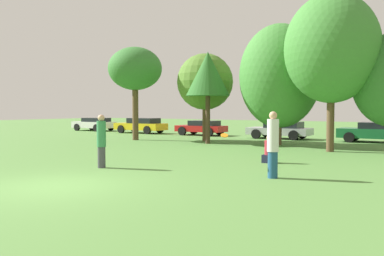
{
  "coord_description": "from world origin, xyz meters",
  "views": [
    {
      "loc": [
        8.92,
        -6.99,
        2.05
      ],
      "look_at": [
        1.37,
        4.42,
        1.41
      ],
      "focal_mm": 38.42,
      "sensor_mm": 36.0,
      "label": 1
    }
  ],
  "objects_px": {
    "frisbee": "(224,135)",
    "parked_car_red": "(202,127)",
    "tree_1": "(205,82)",
    "tree_4": "(332,49)",
    "bystander_sitting": "(269,151)",
    "parked_car_yellow": "(141,125)",
    "parked_car_silver": "(280,130)",
    "parked_car_green": "(376,132)",
    "tree_0": "(135,69)",
    "parked_car_white": "(94,124)",
    "tree_3": "(280,76)",
    "person_thrower": "(101,140)",
    "tree_2": "(208,74)",
    "person_catcher": "(273,144)"
  },
  "relations": [
    {
      "from": "person_thrower",
      "to": "bystander_sitting",
      "type": "relative_size",
      "value": 1.76
    },
    {
      "from": "person_thrower",
      "to": "bystander_sitting",
      "type": "distance_m",
      "value": 6.22
    },
    {
      "from": "tree_4",
      "to": "parked_car_white",
      "type": "bearing_deg",
      "value": 163.61
    },
    {
      "from": "parked_car_red",
      "to": "tree_3",
      "type": "bearing_deg",
      "value": 148.27
    },
    {
      "from": "parked_car_silver",
      "to": "parked_car_green",
      "type": "bearing_deg",
      "value": -178.65
    },
    {
      "from": "tree_1",
      "to": "tree_4",
      "type": "distance_m",
      "value": 8.66
    },
    {
      "from": "bystander_sitting",
      "to": "parked_car_silver",
      "type": "distance_m",
      "value": 12.84
    },
    {
      "from": "bystander_sitting",
      "to": "parked_car_yellow",
      "type": "bearing_deg",
      "value": 144.33
    },
    {
      "from": "parked_car_red",
      "to": "tree_2",
      "type": "bearing_deg",
      "value": 123.42
    },
    {
      "from": "tree_4",
      "to": "parked_car_red",
      "type": "bearing_deg",
      "value": 149.44
    },
    {
      "from": "person_catcher",
      "to": "parked_car_silver",
      "type": "distance_m",
      "value": 16.3
    },
    {
      "from": "tree_1",
      "to": "tree_4",
      "type": "bearing_deg",
      "value": -14.1
    },
    {
      "from": "person_thrower",
      "to": "tree_2",
      "type": "height_order",
      "value": "tree_2"
    },
    {
      "from": "tree_1",
      "to": "parked_car_red",
      "type": "relative_size",
      "value": 1.43
    },
    {
      "from": "bystander_sitting",
      "to": "tree_0",
      "type": "bearing_deg",
      "value": 153.65
    },
    {
      "from": "frisbee",
      "to": "parked_car_white",
      "type": "height_order",
      "value": "frisbee"
    },
    {
      "from": "parked_car_red",
      "to": "parked_car_silver",
      "type": "bearing_deg",
      "value": 177.69
    },
    {
      "from": "tree_2",
      "to": "parked_car_yellow",
      "type": "distance_m",
      "value": 12.04
    },
    {
      "from": "person_thrower",
      "to": "frisbee",
      "type": "relative_size",
      "value": 7.49
    },
    {
      "from": "tree_2",
      "to": "person_catcher",
      "type": "bearing_deg",
      "value": -49.52
    },
    {
      "from": "parked_car_red",
      "to": "tree_4",
      "type": "bearing_deg",
      "value": 148.13
    },
    {
      "from": "tree_3",
      "to": "tree_4",
      "type": "height_order",
      "value": "tree_4"
    },
    {
      "from": "tree_2",
      "to": "parked_car_silver",
      "type": "bearing_deg",
      "value": 71.08
    },
    {
      "from": "tree_0",
      "to": "parked_car_silver",
      "type": "relative_size",
      "value": 1.42
    },
    {
      "from": "frisbee",
      "to": "tree_3",
      "type": "distance_m",
      "value": 11.63
    },
    {
      "from": "bystander_sitting",
      "to": "parked_car_green",
      "type": "distance_m",
      "value": 12.5
    },
    {
      "from": "frisbee",
      "to": "parked_car_yellow",
      "type": "height_order",
      "value": "frisbee"
    },
    {
      "from": "parked_car_silver",
      "to": "person_thrower",
      "type": "bearing_deg",
      "value": 88.49
    },
    {
      "from": "bystander_sitting",
      "to": "parked_car_silver",
      "type": "height_order",
      "value": "parked_car_silver"
    },
    {
      "from": "parked_car_white",
      "to": "parked_car_green",
      "type": "distance_m",
      "value": 24.24
    },
    {
      "from": "person_thrower",
      "to": "tree_2",
      "type": "xyz_separation_m",
      "value": [
        -2.04,
        10.44,
        3.1
      ]
    },
    {
      "from": "tree_1",
      "to": "parked_car_white",
      "type": "distance_m",
      "value": 16.1
    },
    {
      "from": "tree_3",
      "to": "person_catcher",
      "type": "bearing_deg",
      "value": -69.39
    },
    {
      "from": "tree_1",
      "to": "parked_car_silver",
      "type": "bearing_deg",
      "value": 54.9
    },
    {
      "from": "frisbee",
      "to": "tree_2",
      "type": "relative_size",
      "value": 0.05
    },
    {
      "from": "tree_0",
      "to": "person_catcher",
      "type": "bearing_deg",
      "value": -34.16
    },
    {
      "from": "person_catcher",
      "to": "tree_4",
      "type": "bearing_deg",
      "value": -98.36
    },
    {
      "from": "parked_car_silver",
      "to": "parked_car_green",
      "type": "height_order",
      "value": "parked_car_green"
    },
    {
      "from": "bystander_sitting",
      "to": "parked_car_white",
      "type": "height_order",
      "value": "parked_car_white"
    },
    {
      "from": "tree_3",
      "to": "parked_car_yellow",
      "type": "relative_size",
      "value": 1.5
    },
    {
      "from": "bystander_sitting",
      "to": "parked_car_white",
      "type": "relative_size",
      "value": 0.26
    },
    {
      "from": "person_catcher",
      "to": "tree_3",
      "type": "bearing_deg",
      "value": -81.9
    },
    {
      "from": "person_thrower",
      "to": "person_catcher",
      "type": "distance_m",
      "value": 5.92
    },
    {
      "from": "tree_2",
      "to": "parked_car_green",
      "type": "distance_m",
      "value": 10.82
    },
    {
      "from": "frisbee",
      "to": "parked_car_red",
      "type": "bearing_deg",
      "value": 124.18
    },
    {
      "from": "tree_1",
      "to": "tree_2",
      "type": "xyz_separation_m",
      "value": [
        1.13,
        -1.52,
        0.32
      ]
    },
    {
      "from": "parked_car_yellow",
      "to": "parked_car_green",
      "type": "height_order",
      "value": "parked_car_yellow"
    },
    {
      "from": "person_thrower",
      "to": "parked_car_white",
      "type": "relative_size",
      "value": 0.45
    },
    {
      "from": "person_thrower",
      "to": "tree_2",
      "type": "distance_m",
      "value": 11.07
    },
    {
      "from": "parked_car_yellow",
      "to": "parked_car_silver",
      "type": "height_order",
      "value": "parked_car_yellow"
    }
  ]
}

